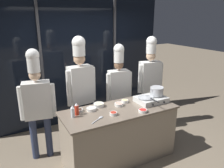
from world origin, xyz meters
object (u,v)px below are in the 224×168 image
Objects in this scene: prep_bowl_shrimp at (119,104)px; serving_spoon_slotted at (100,118)px; stock_pot at (157,91)px; prep_bowl_bell_pepper at (143,111)px; chef_head at (37,99)px; chef_pastry at (150,76)px; prep_bowl_ginger at (125,101)px; prep_bowl_garlic at (91,109)px; chef_sous at (81,84)px; squeeze_bottle_chili at (77,109)px; portable_stove at (151,99)px; squeeze_bottle_clear at (73,112)px; frying_pan at (146,97)px; prep_bowl_chili_flakes at (113,113)px; prep_bowl_soy_glaze at (78,110)px; chef_line at (119,84)px; prep_bowl_noodles at (99,105)px.

prep_bowl_shrimp is 0.62× the size of serving_spoon_slotted.
stock_pot is 1.85× the size of prep_bowl_bell_pepper.
chef_head is 0.96× the size of chef_pastry.
prep_bowl_ginger is at bearing 25.45° from prep_bowl_shrimp.
prep_bowl_shrimp is at bearing 37.76° from chef_pastry.
prep_bowl_garlic is 0.60m from chef_sous.
squeeze_bottle_chili is 1.66× the size of prep_bowl_ginger.
squeeze_bottle_clear reaches higher than portable_stove.
frying_pan is 0.24m from stock_pot.
chef_sous is (-0.19, 0.85, 0.26)m from prep_bowl_chili_flakes.
prep_bowl_soy_glaze is (-0.67, 0.10, -0.00)m from prep_bowl_shrimp.
prep_bowl_soy_glaze is at bearing 171.49° from prep_bowl_shrimp.
portable_stove is at bearing -25.67° from prep_bowl_ginger.
chef_head is at bearing 130.81° from serving_spoon_slotted.
stock_pot is at bearing 7.66° from serving_spoon_slotted.
chef_line is at bearing 60.50° from prep_bowl_shrimp.
prep_bowl_soy_glaze is (-0.36, -0.03, -0.01)m from prep_bowl_noodles.
prep_bowl_bell_pepper is 0.80m from prep_bowl_garlic.
chef_head is at bearing 139.54° from prep_bowl_chili_flakes.
chef_pastry is (1.53, 0.01, -0.06)m from chef_sous.
prep_bowl_soy_glaze is (0.14, 0.15, -0.07)m from squeeze_bottle_clear.
prep_bowl_soy_glaze is 0.60m from chef_sous.
prep_bowl_garlic is 0.19m from prep_bowl_noodles.
chef_sous is at bearing 141.45° from frying_pan.
prep_bowl_noodles is (0.50, 0.18, -0.06)m from squeeze_bottle_clear.
prep_bowl_garlic is at bearing 8.99° from squeeze_bottle_chili.
chef_head reaches higher than squeeze_bottle_clear.
prep_bowl_garlic is 1.00m from chef_line.
squeeze_bottle_clear is 0.10× the size of chef_pastry.
serving_spoon_slotted is at bearing -170.78° from frying_pan.
prep_bowl_noodles is (-0.76, 0.26, -0.09)m from frying_pan.
chef_sous reaches higher than serving_spoon_slotted.
serving_spoon_slotted is at bearing -151.29° from prep_bowl_ginger.
prep_bowl_noodles is 0.33m from prep_bowl_shrimp.
squeeze_bottle_clear is 0.76m from chef_sous.
serving_spoon_slotted is at bearing -150.26° from prep_bowl_shrimp.
chef_pastry reaches higher than prep_bowl_chili_flakes.
prep_bowl_bell_pepper is 1.02m from chef_line.
squeeze_bottle_clear is at bearing 53.73° from chef_sous.
stock_pot reaches higher than frying_pan.
chef_pastry reaches higher than prep_bowl_ginger.
prep_bowl_shrimp is (0.31, -0.13, -0.01)m from prep_bowl_noodles.
prep_bowl_ginger is 0.83m from chef_sous.
frying_pan is 0.48m from prep_bowl_shrimp.
prep_bowl_soy_glaze reaches higher than serving_spoon_slotted.
stock_pot is 1.49× the size of prep_bowl_noodles.
prep_bowl_shrimp is 0.68m from prep_bowl_soy_glaze.
portable_stove reaches higher than prep_bowl_ginger.
prep_bowl_shrimp is at bearing 3.54° from squeeze_bottle_clear.
chef_sous is (-0.60, 0.51, 0.26)m from prep_bowl_ginger.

